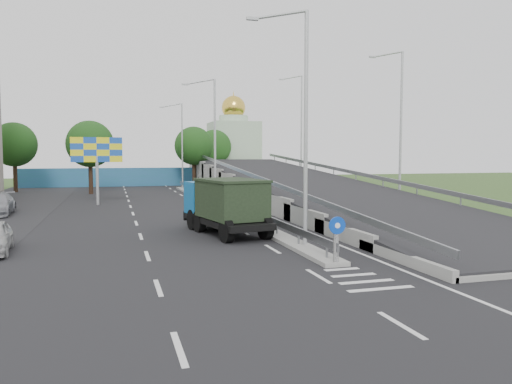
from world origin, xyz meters
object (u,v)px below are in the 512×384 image
object	(u,v)px
lamp_post_mid	(213,134)
church	(234,147)
lamp_post_near	(302,115)
sign_bollard	(336,239)
billboard	(97,154)
lamp_post_far	(181,140)
dump_truck	(225,203)

from	to	relation	value
lamp_post_mid	church	distance (m)	35.41
lamp_post_near	church	xyz separation A→B (m)	(9.89, 54.00, -0.50)
sign_bollard	church	size ratio (longest dim) A/B	0.12
lamp_post_mid	billboard	size ratio (longest dim) A/B	1.83
lamp_post_near	lamp_post_far	world-z (taller)	same
sign_bollard	lamp_post_near	bearing A→B (deg)	88.36
lamp_post_near	lamp_post_mid	distance (m)	20.00
lamp_post_near	lamp_post_far	size ratio (longest dim) A/B	1.00
lamp_post_mid	billboard	distance (m)	9.47
lamp_post_far	church	xyz separation A→B (m)	(9.89, 14.00, -0.50)
sign_bollard	lamp_post_near	size ratio (longest dim) A/B	0.17
billboard	dump_truck	world-z (taller)	billboard
sign_bollard	church	bearing A→B (deg)	80.19
sign_bollard	lamp_post_far	world-z (taller)	lamp_post_far
lamp_post_near	billboard	world-z (taller)	lamp_post_near
sign_bollard	lamp_post_near	distance (m)	6.12
lamp_post_far	dump_truck	world-z (taller)	lamp_post_far
sign_bollard	dump_truck	world-z (taller)	dump_truck
lamp_post_far	lamp_post_mid	bearing A→B (deg)	-90.00
lamp_post_near	lamp_post_far	xyz separation A→B (m)	(0.00, 40.00, 0.00)
lamp_post_mid	lamp_post_far	distance (m)	20.00
sign_bollard	billboard	distance (m)	27.53
sign_bollard	church	xyz separation A→B (m)	(10.00, 57.83, 4.28)
dump_truck	lamp_post_mid	bearing A→B (deg)	70.18
lamp_post_mid	church	xyz separation A→B (m)	(9.89, 34.00, -0.50)
sign_bollard	lamp_post_mid	bearing A→B (deg)	89.74
lamp_post_near	dump_truck	distance (m)	6.82
lamp_post_far	dump_truck	bearing A→B (deg)	-93.82
church	dump_truck	distance (m)	50.82
billboard	dump_truck	size ratio (longest dim) A/B	0.80
billboard	dump_truck	bearing A→B (deg)	-68.52
lamp_post_far	billboard	world-z (taller)	lamp_post_far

